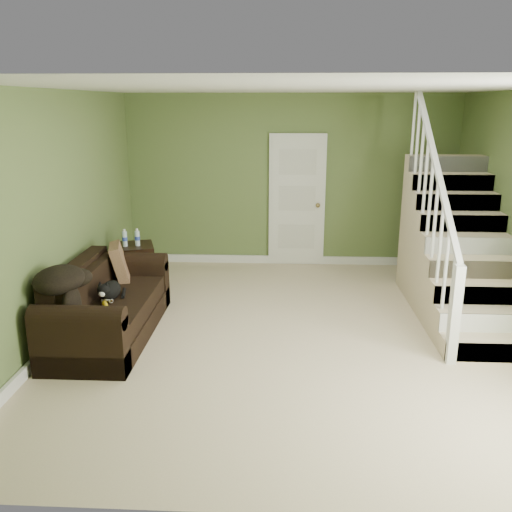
# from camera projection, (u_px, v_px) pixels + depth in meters

# --- Properties ---
(floor) EXTENTS (5.00, 5.50, 0.01)m
(floor) POSITION_uv_depth(u_px,v_px,m) (291.00, 333.00, 5.99)
(floor) COLOR #C7B390
(floor) RESTS_ON ground
(ceiling) EXTENTS (5.00, 5.50, 0.01)m
(ceiling) POSITION_uv_depth(u_px,v_px,m) (296.00, 88.00, 5.28)
(ceiling) COLOR white
(ceiling) RESTS_ON wall_back
(wall_back) EXTENTS (5.00, 0.04, 2.60)m
(wall_back) POSITION_uv_depth(u_px,v_px,m) (291.00, 181.00, 8.28)
(wall_back) COLOR #5E743E
(wall_back) RESTS_ON floor
(wall_front) EXTENTS (5.00, 0.04, 2.60)m
(wall_front) POSITION_uv_depth(u_px,v_px,m) (301.00, 321.00, 2.99)
(wall_front) COLOR #5E743E
(wall_front) RESTS_ON floor
(wall_left) EXTENTS (0.04, 5.50, 2.60)m
(wall_left) POSITION_uv_depth(u_px,v_px,m) (58.00, 216.00, 5.76)
(wall_left) COLOR #5E743E
(wall_left) RESTS_ON floor
(baseboard_back) EXTENTS (5.00, 0.04, 0.12)m
(baseboard_back) POSITION_uv_depth(u_px,v_px,m) (289.00, 260.00, 8.59)
(baseboard_back) COLOR white
(baseboard_back) RESTS_ON floor
(baseboard_left) EXTENTS (0.04, 5.50, 0.12)m
(baseboard_left) POSITION_uv_depth(u_px,v_px,m) (72.00, 324.00, 6.09)
(baseboard_left) COLOR white
(baseboard_left) RESTS_ON floor
(door) EXTENTS (0.86, 0.12, 2.02)m
(door) POSITION_uv_depth(u_px,v_px,m) (297.00, 201.00, 8.31)
(door) COLOR white
(door) RESTS_ON floor
(staircase) EXTENTS (1.00, 2.51, 2.82)m
(staircase) POSITION_uv_depth(u_px,v_px,m) (454.00, 256.00, 6.64)
(staircase) COLOR #C7B390
(staircase) RESTS_ON floor
(sofa) EXTENTS (0.88, 2.03, 0.80)m
(sofa) POSITION_uv_depth(u_px,v_px,m) (106.00, 309.00, 5.87)
(sofa) COLOR black
(sofa) RESTS_ON floor
(side_table) EXTENTS (0.66, 0.66, 0.86)m
(side_table) POSITION_uv_depth(u_px,v_px,m) (134.00, 267.00, 7.31)
(side_table) COLOR black
(side_table) RESTS_ON floor
(cat) EXTENTS (0.25, 0.54, 0.26)m
(cat) POSITION_uv_depth(u_px,v_px,m) (109.00, 291.00, 5.74)
(cat) COLOR black
(cat) RESTS_ON sofa
(banana) EXTENTS (0.14, 0.20, 0.05)m
(banana) POSITION_uv_depth(u_px,v_px,m) (105.00, 304.00, 5.56)
(banana) COLOR gold
(banana) RESTS_ON sofa
(throw_pillow) EXTENTS (0.35, 0.52, 0.49)m
(throw_pillow) POSITION_uv_depth(u_px,v_px,m) (120.00, 264.00, 6.45)
(throw_pillow) COLOR #4C2E1E
(throw_pillow) RESTS_ON sofa
(throw_blanket) EXTENTS (0.51, 0.64, 0.25)m
(throw_blanket) POSITION_uv_depth(u_px,v_px,m) (59.00, 280.00, 5.18)
(throw_blanket) COLOR black
(throw_blanket) RESTS_ON sofa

